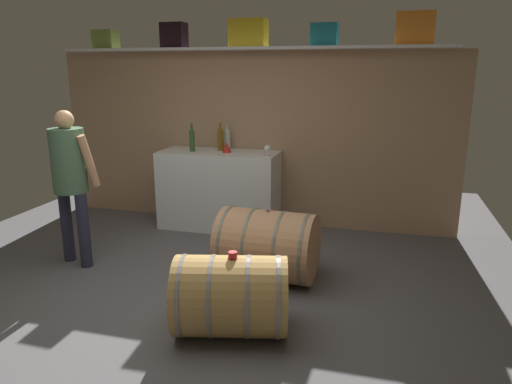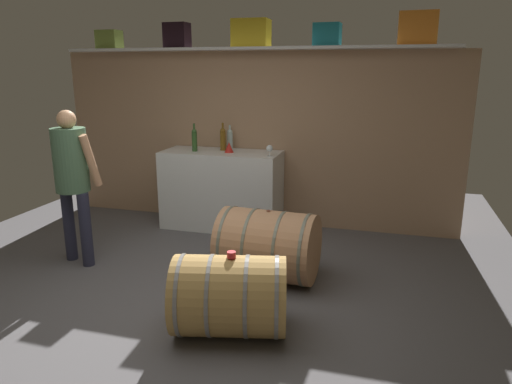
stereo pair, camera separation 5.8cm
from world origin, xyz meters
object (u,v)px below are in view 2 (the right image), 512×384
at_px(toolcase_black, 177,35).
at_px(wine_barrel_near, 230,296).
at_px(toolcase_teal, 327,35).
at_px(wine_barrel_far, 268,245).
at_px(toolcase_olive, 109,40).
at_px(toolcase_orange, 418,28).
at_px(wine_glass, 270,149).
at_px(red_funnel, 229,147).
at_px(winemaker_pouring, 72,171).
at_px(toolcase_yellow, 251,33).
at_px(wine_bottle_clear, 230,139).
at_px(wine_bottle_amber, 223,138).
at_px(tasting_cup, 231,255).
at_px(work_cabinet, 222,190).
at_px(wine_bottle_green, 194,139).

height_order(toolcase_black, wine_barrel_near, toolcase_black).
relative_size(toolcase_teal, wine_barrel_far, 0.32).
bearing_deg(toolcase_olive, toolcase_orange, -0.21).
height_order(wine_glass, red_funnel, wine_glass).
bearing_deg(winemaker_pouring, toolcase_yellow, 70.48).
relative_size(toolcase_olive, toolcase_yellow, 0.68).
relative_size(wine_bottle_clear, wine_barrel_far, 0.32).
bearing_deg(toolcase_orange, wine_bottle_amber, -173.71).
bearing_deg(wine_barrel_near, tasting_cup, -13.12).
xyz_separation_m(toolcase_yellow, winemaker_pouring, (-1.35, -1.67, -1.38)).
distance_m(toolcase_yellow, red_funnel, 1.35).
relative_size(toolcase_yellow, wine_barrel_far, 0.45).
xyz_separation_m(toolcase_yellow, tasting_cup, (0.59, -2.53, -1.70)).
relative_size(tasting_cup, winemaker_pouring, 0.04).
relative_size(toolcase_yellow, red_funnel, 3.34).
distance_m(work_cabinet, wine_bottle_amber, 0.63).
distance_m(wine_bottle_amber, wine_glass, 0.70).
distance_m(toolcase_teal, wine_bottle_amber, 1.71).
height_order(toolcase_orange, tasting_cup, toolcase_orange).
relative_size(work_cabinet, wine_barrel_far, 1.56).
xyz_separation_m(toolcase_black, tasting_cup, (1.53, -2.53, -1.69)).
relative_size(toolcase_olive, wine_glass, 2.18).
distance_m(toolcase_olive, wine_bottle_green, 1.74).
distance_m(wine_barrel_near, wine_barrel_far, 1.00).
relative_size(toolcase_black, winemaker_pouring, 0.19).
bearing_deg(toolcase_black, wine_barrel_far, -42.93).
bearing_deg(work_cabinet, toolcase_yellow, 33.15).
distance_m(toolcase_black, winemaker_pouring, 2.20).
xyz_separation_m(toolcase_orange, wine_bottle_green, (-2.48, -0.27, -1.24)).
xyz_separation_m(wine_bottle_clear, tasting_cup, (0.87, -2.52, -0.46)).
bearing_deg(wine_bottle_green, wine_bottle_amber, 26.74).
height_order(toolcase_olive, toolcase_black, toolcase_black).
relative_size(toolcase_olive, wine_bottle_amber, 0.84).
height_order(toolcase_black, tasting_cup, toolcase_black).
relative_size(toolcase_olive, work_cabinet, 0.20).
bearing_deg(toolcase_orange, toolcase_yellow, -176.71).
height_order(toolcase_teal, wine_barrel_near, toolcase_teal).
relative_size(toolcase_yellow, wine_bottle_amber, 1.24).
distance_m(toolcase_teal, wine_barrel_near, 3.23).
distance_m(wine_glass, wine_barrel_far, 1.40).
relative_size(toolcase_olive, toolcase_black, 0.96).
bearing_deg(toolcase_olive, work_cabinet, -7.93).
xyz_separation_m(wine_bottle_amber, wine_bottle_green, (-0.31, -0.16, -0.00)).
bearing_deg(wine_barrel_far, toolcase_orange, 54.44).
xyz_separation_m(work_cabinet, wine_bottle_amber, (-0.01, 0.10, 0.62)).
relative_size(toolcase_orange, wine_barrel_near, 0.42).
height_order(wine_bottle_amber, winemaker_pouring, winemaker_pouring).
distance_m(wine_glass, tasting_cup, 2.23).
bearing_deg(wine_glass, wine_bottle_amber, 159.72).
bearing_deg(tasting_cup, toolcase_black, 121.25).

